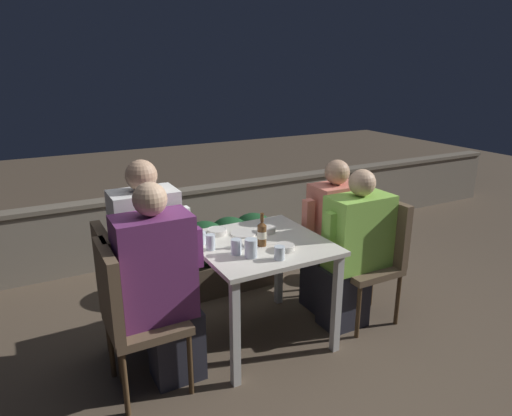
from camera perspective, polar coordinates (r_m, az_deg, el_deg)
The scene contains 24 objects.
ground_plane at distance 3.40m, azimuth 0.52°, elevation -15.81°, with size 16.00×16.00×0.00m, color brown.
parapet_wall at distance 4.71m, azimuth -9.73°, elevation -1.69°, with size 9.00×0.18×0.67m.
dining_table at distance 3.10m, azimuth 0.56°, elevation -6.06°, with size 0.85×0.85×0.74m.
planter_hedge at distance 3.97m, azimuth -3.12°, elevation -5.02°, with size 0.84×0.47×0.62m.
chair_left_near at distance 2.74m, azimuth -15.76°, elevation -11.95°, with size 0.44×0.44×0.93m.
person_purple_stripe at distance 2.74m, azimuth -11.70°, elevation -9.66°, with size 0.50×0.26×1.27m.
chair_left_far at distance 3.00m, azimuth -16.38°, elevation -9.31°, with size 0.44×0.44×0.93m.
person_white_polo at distance 2.99m, azimuth -12.79°, elevation -6.58°, with size 0.49×0.26×1.33m.
chair_right_near at distance 3.53m, azimuth 14.65°, elevation -5.03°, with size 0.44×0.44×0.93m.
person_green_blouse at distance 3.38m, azimuth 12.10°, elevation -5.18°, with size 0.52×0.26×1.18m.
chair_right_far at distance 3.75m, azimuth 11.75°, elevation -3.43°, with size 0.44×0.44×0.93m.
person_coral_top at distance 3.61m, azimuth 9.26°, elevation -3.30°, with size 0.47×0.26×1.19m.
beer_bottle at distance 2.97m, azimuth 0.74°, elevation -3.18°, with size 0.06×0.06×0.22m.
plate_0 at distance 3.20m, azimuth -1.58°, elevation -3.19°, with size 0.18×0.18×0.01m.
bowl_0 at distance 3.20m, azimuth -4.92°, elevation -2.89°, with size 0.14×0.14×0.04m.
bowl_1 at distance 2.93m, azimuth 3.59°, elevation -4.88°, with size 0.13×0.13×0.04m.
bowl_2 at distance 3.22m, azimuth 1.39°, elevation -2.67°, with size 0.12×0.12×0.04m.
glass_cup_0 at distance 2.94m, azimuth -5.70°, elevation -4.27°, with size 0.06×0.06×0.10m.
glass_cup_1 at distance 3.03m, azimuth -6.91°, elevation -3.74°, with size 0.07×0.07×0.08m.
glass_cup_2 at distance 2.79m, azimuth 2.95°, elevation -5.63°, with size 0.07×0.07×0.08m.
glass_cup_3 at distance 2.86m, azimuth -2.50°, elevation -4.85°, with size 0.07×0.07×0.10m.
glass_cup_4 at distance 2.81m, azimuth -0.63°, elevation -5.04°, with size 0.08×0.08×0.12m.
fork_0 at distance 3.02m, azimuth -1.87°, elevation -4.52°, with size 0.08×0.17×0.01m.
potted_plant at distance 4.13m, azimuth 9.50°, elevation -3.34°, with size 0.36×0.36×0.68m.
Camera 1 is at (-1.37, -2.49, 1.87)m, focal length 32.00 mm.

